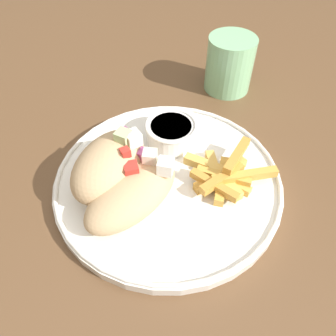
# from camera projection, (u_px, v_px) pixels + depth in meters

# --- Properties ---
(ground_plane) EXTENTS (10.00, 10.00, 0.00)m
(ground_plane) POSITION_uv_depth(u_px,v_px,m) (168.00, 331.00, 1.01)
(ground_plane) COLOR brown
(table) EXTENTS (1.54, 1.54, 0.75)m
(table) POSITION_uv_depth(u_px,v_px,m) (169.00, 200.00, 0.49)
(table) COLOR brown
(table) RESTS_ON ground_plane
(plate) EXTENTS (0.30, 0.30, 0.02)m
(plate) POSITION_uv_depth(u_px,v_px,m) (168.00, 180.00, 0.43)
(plate) COLOR white
(plate) RESTS_ON table
(pita_sandwich_near) EXTENTS (0.15, 0.11, 0.06)m
(pita_sandwich_near) POSITION_uv_depth(u_px,v_px,m) (133.00, 193.00, 0.38)
(pita_sandwich_near) COLOR tan
(pita_sandwich_near) RESTS_ON plate
(pita_sandwich_far) EXTENTS (0.14, 0.13, 0.07)m
(pita_sandwich_far) POSITION_uv_depth(u_px,v_px,m) (110.00, 164.00, 0.40)
(pita_sandwich_far) COLOR tan
(pita_sandwich_far) RESTS_ON plate
(fries_pile) EXTENTS (0.10, 0.10, 0.03)m
(fries_pile) POSITION_uv_depth(u_px,v_px,m) (223.00, 175.00, 0.42)
(fries_pile) COLOR #E5B251
(fries_pile) RESTS_ON plate
(sauce_ramekin) EXTENTS (0.07, 0.07, 0.03)m
(sauce_ramekin) POSITION_uv_depth(u_px,v_px,m) (171.00, 132.00, 0.46)
(sauce_ramekin) COLOR white
(sauce_ramekin) RESTS_ON plate
(water_glass) EXTENTS (0.08, 0.08, 0.09)m
(water_glass) POSITION_uv_depth(u_px,v_px,m) (229.00, 67.00, 0.55)
(water_glass) COLOR #8CCC93
(water_glass) RESTS_ON table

